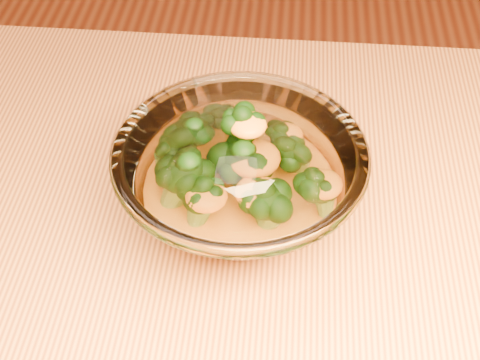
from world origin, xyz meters
name	(u,v)px	position (x,y,z in m)	size (l,w,h in m)	color
glass_bowl	(240,184)	(-0.09, 0.12, 0.80)	(0.21, 0.21, 0.09)	white
cheese_sauce	(240,199)	(-0.09, 0.12, 0.78)	(0.12, 0.12, 0.03)	#FFA215
broccoli_heap	(230,166)	(-0.10, 0.13, 0.81)	(0.15, 0.13, 0.08)	black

